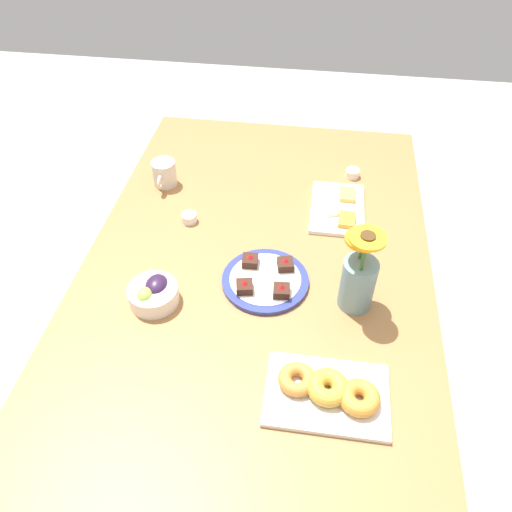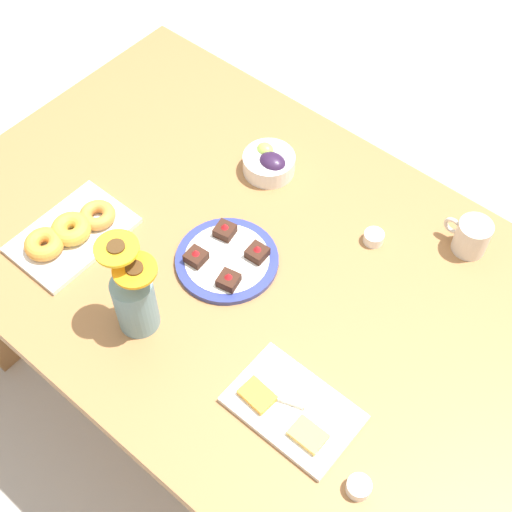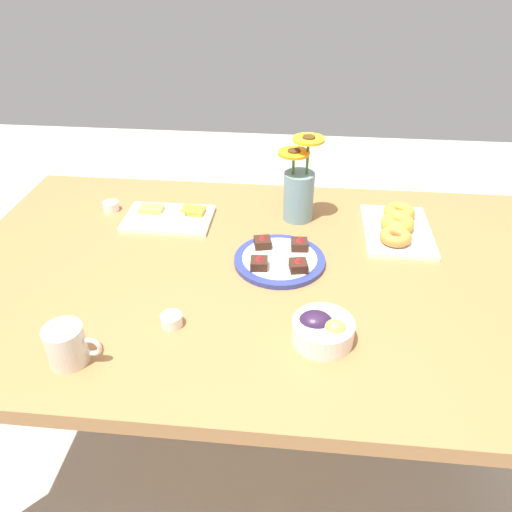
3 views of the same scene
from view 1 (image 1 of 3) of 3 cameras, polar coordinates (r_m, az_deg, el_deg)
ground_plane at (r=2.03m, az=-0.00°, el=-15.95°), size 6.00×6.00×0.00m
dining_table at (r=1.50m, az=-0.00°, el=-3.43°), size 1.60×1.00×0.74m
coffee_mug at (r=1.74m, az=-10.44°, el=9.30°), size 0.11×0.08×0.09m
grape_bowl at (r=1.35m, az=-11.63°, el=-4.18°), size 0.13×0.13×0.07m
cheese_platter at (r=1.63m, az=9.39°, el=5.41°), size 0.26×0.17×0.03m
croissant_platter at (r=1.17m, az=8.29°, el=-15.07°), size 0.19×0.28×0.05m
jam_cup_honey at (r=1.58m, az=-7.63°, el=4.38°), size 0.05×0.05×0.03m
jam_cup_berry at (r=1.79m, az=10.98°, el=9.30°), size 0.05×0.05×0.03m
dessert_plate at (r=1.38m, az=1.07°, el=-2.72°), size 0.24×0.24×0.05m
flower_vase at (r=1.30m, az=11.61°, el=-2.62°), size 0.13×0.10×0.26m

